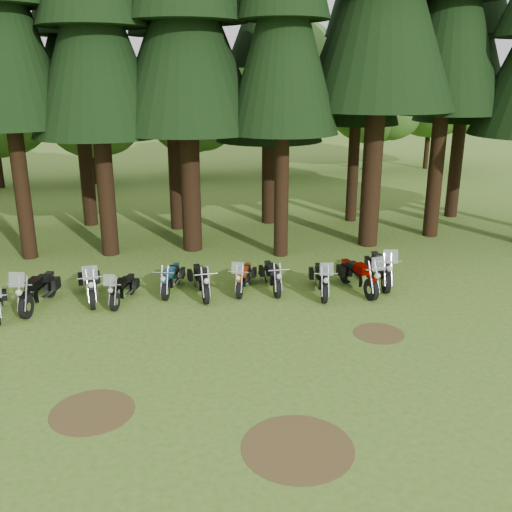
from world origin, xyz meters
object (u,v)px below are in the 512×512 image
Objects in this scene: motorcycle_4 at (171,279)px; motorcycle_6 at (244,278)px; motorcycle_3 at (123,290)px; motorcycle_7 at (272,277)px; motorcycle_2 at (90,285)px; motorcycle_5 at (201,281)px; motorcycle_1 at (38,291)px; motorcycle_9 at (358,277)px; motorcycle_8 at (321,280)px; motorcycle_10 at (380,269)px.

motorcycle_6 is (2.37, -0.35, 0.00)m from motorcycle_4.
motorcycle_3 reaches higher than motorcycle_7.
motorcycle_2 is 4.92m from motorcycle_6.
motorcycle_5 is 1.10× the size of motorcycle_6.
motorcycle_6 reaches higher than motorcycle_3.
motorcycle_6 is at bearing 7.61° from motorcycle_4.
motorcycle_1 is 1.09× the size of motorcycle_5.
motorcycle_4 is 0.92× the size of motorcycle_5.
motorcycle_2 is at bearing 165.12° from motorcycle_9.
motorcycle_3 is at bearing -140.72° from motorcycle_4.
motorcycle_5 reaches higher than motorcycle_7.
motorcycle_1 is at bearing -173.80° from motorcycle_8.
motorcycle_10 is at bearing -2.44° from motorcycle_7.
motorcycle_9 is (1.27, -0.01, 0.04)m from motorcycle_8.
motorcycle_2 reaches higher than motorcycle_4.
motorcycle_8 is at bearing -13.84° from motorcycle_5.
motorcycle_3 reaches higher than motorcycle_5.
motorcycle_3 is 0.87× the size of motorcycle_5.
motorcycle_10 reaches higher than motorcycle_8.
motorcycle_8 is 0.92× the size of motorcycle_9.
motorcycle_2 is 0.97× the size of motorcycle_9.
motorcycle_3 is at bearing -177.14° from motorcycle_7.
motorcycle_1 is 0.97× the size of motorcycle_10.
motorcycle_5 is 0.89× the size of motorcycle_10.
motorcycle_5 is 3.91m from motorcycle_8.
motorcycle_8 is at bearing 3.04° from motorcycle_6.
motorcycle_1 is 1.20× the size of motorcycle_6.
motorcycle_9 is at bearing -13.63° from motorcycle_2.
motorcycle_2 is 2.56m from motorcycle_4.
motorcycle_8 is at bearing -157.30° from motorcycle_10.
motorcycle_7 is (4.85, 0.24, 0.02)m from motorcycle_3.
motorcycle_6 is 0.83× the size of motorcycle_9.
motorcycle_3 is (2.54, -0.08, -0.10)m from motorcycle_1.
motorcycle_3 is 4.85m from motorcycle_7.
motorcycle_10 is at bearing -9.87° from motorcycle_2.
motorcycle_2 is at bearing 172.02° from motorcycle_5.
motorcycle_1 is 10.16m from motorcycle_9.
motorcycle_9 reaches higher than motorcycle_4.
motorcycle_4 is at bearing 22.98° from motorcycle_1.
motorcycle_7 is at bearing -3.19° from motorcycle_5.
motorcycle_3 is at bearing -174.48° from motorcycle_8.
motorcycle_6 is at bearing 172.31° from motorcycle_8.
motorcycle_1 reaches higher than motorcycle_5.
motorcycle_6 is 2.55m from motorcycle_8.
motorcycle_3 is at bearing 13.13° from motorcycle_1.
motorcycle_7 is 0.94× the size of motorcycle_8.
motorcycle_1 reaches higher than motorcycle_3.
motorcycle_6 is 0.81× the size of motorcycle_10.
motorcycle_4 is 0.91× the size of motorcycle_8.
motorcycle_8 is (4.80, -1.11, 0.04)m from motorcycle_4.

